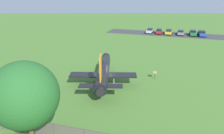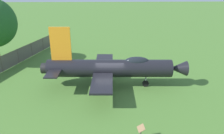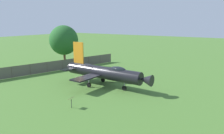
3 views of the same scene
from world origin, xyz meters
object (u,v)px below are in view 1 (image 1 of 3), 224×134
parked_car_green (193,33)px  parked_car_silver (150,31)px  parked_car_gray (181,32)px  parked_car_red (159,31)px  parked_car_blue (202,33)px  shade_tree (25,95)px  info_plaque (155,73)px  parked_car_yellow (169,32)px  display_jet (103,71)px

parked_car_green → parked_car_silver: (-4.10, -12.19, -0.06)m
parked_car_green → parked_car_gray: bearing=-92.6°
parked_car_gray → parked_car_red: (-2.08, -6.17, 0.02)m
parked_car_blue → parked_car_green: bearing=-94.2°
parked_car_green → parked_car_red: (-3.21, -9.48, -0.07)m
parked_car_red → shade_tree: bearing=-7.9°
parked_car_gray → parked_car_silver: bearing=-90.9°
shade_tree → info_plaque: 19.84m
shade_tree → parked_car_yellow: 54.20m
display_jet → shade_tree: shade_tree is taller
parked_car_green → parked_car_yellow: size_ratio=0.88×
display_jet → parked_car_blue: 42.84m
parked_car_yellow → parked_car_silver: size_ratio=1.08×
parked_car_blue → parked_car_silver: (-4.90, -14.56, -0.05)m
display_jet → parked_car_green: display_jet is taller
display_jet → parked_car_gray: display_jet is taller
parked_car_gray → parked_car_green: bearing=88.9°
shade_tree → parked_car_blue: bearing=142.9°
parked_car_blue → info_plaque: bearing=-19.6°
parked_car_blue → parked_car_silver: size_ratio=1.02×
parked_car_gray → parked_car_red: parked_car_red is taller
parked_car_blue → parked_car_green: (-0.80, -2.37, 0.01)m
parked_car_yellow → parked_car_red: parked_car_yellow is taller
parked_car_green → shade_tree: bearing=-18.5°
shade_tree → parked_car_green: shade_tree is taller
parked_car_gray → parked_car_silver: 9.37m
info_plaque → parked_car_blue: (-30.72, 20.69, -0.06)m
parked_car_gray → parked_car_red: bearing=-91.0°
parked_car_gray → info_plaque: bearing=-7.0°
info_plaque → parked_car_yellow: size_ratio=0.23×
parked_car_yellow → parked_car_silver: 5.84m
parked_car_green → parked_car_blue: bearing=87.6°
shade_tree → parked_car_gray: bearing=148.9°
info_plaque → parked_car_green: parked_car_green is taller
display_jet → info_plaque: (-1.33, 7.71, -1.02)m
shade_tree → parked_car_red: size_ratio=1.72×
display_jet → parked_car_red: bearing=-22.5°
display_jet → parked_car_silver: bearing=-18.3°
parked_car_blue → parked_car_green: parked_car_green is taller
parked_car_green → parked_car_silver: 12.86m
info_plaque → parked_car_red: parked_car_red is taller
parked_car_green → parked_car_red: size_ratio=0.97×
info_plaque → parked_car_green: (-31.52, 18.32, -0.05)m
shade_tree → parked_car_blue: 56.43m
parked_car_silver → parked_car_gray: bearing=92.6°
info_plaque → parked_car_yellow: 35.74m
parked_car_red → parked_car_silver: (-0.90, -2.71, 0.01)m
parked_car_silver → display_jet: bearing=0.7°
shade_tree → parked_car_red: (-48.88, 22.09, -4.34)m
parked_car_yellow → parked_car_silver: (-1.84, -5.54, 0.00)m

